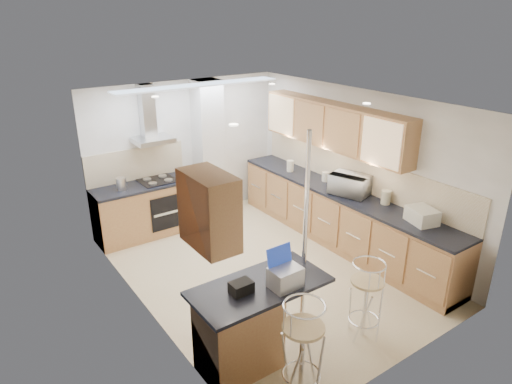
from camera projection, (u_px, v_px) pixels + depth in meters
ground at (265, 270)px, 6.78m from camera, size 4.80×4.80×0.00m
room_shell at (268, 161)px, 6.66m from camera, size 3.64×4.84×2.51m
right_counter at (339, 217)px, 7.41m from camera, size 0.63×4.40×0.92m
back_counter at (146, 209)px, 7.70m from camera, size 1.70×0.63×0.92m
peninsula at (260, 322)px, 4.90m from camera, size 1.47×0.72×0.94m
microwave at (350, 185)px, 7.05m from camera, size 0.55×0.68×0.32m
laptop at (285, 277)px, 4.66m from camera, size 0.32×0.24×0.22m
bag at (241, 287)px, 4.58m from camera, size 0.22×0.16×0.12m
bar_stool_near at (302, 350)px, 4.41m from camera, size 0.57×0.57×1.07m
bar_stool_end at (366, 300)px, 5.24m from camera, size 0.47×0.47×0.98m
jar_a at (290, 166)px, 8.08m from camera, size 0.13×0.13×0.20m
jar_b at (325, 177)px, 7.63m from camera, size 0.12×0.12×0.16m
jar_c at (386, 197)px, 6.72m from camera, size 0.14×0.14×0.21m
jar_d at (356, 195)px, 6.92m from camera, size 0.12×0.12×0.12m
bread_bin at (422, 216)px, 6.13m from camera, size 0.40×0.46×0.21m
kettle at (121, 184)px, 7.26m from camera, size 0.16×0.16×0.20m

